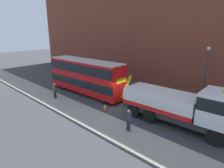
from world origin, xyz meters
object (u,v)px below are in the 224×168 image
at_px(recovery_tow_truck, 182,105).
at_px(double_decker_bus, 86,75).
at_px(traffic_cone_near_bus, 105,107).
at_px(pedestrian_onlooker, 55,91).
at_px(street_lamp, 206,70).
at_px(pedestrian_bystander, 129,120).

xyz_separation_m(recovery_tow_truck, double_decker_bus, (-11.98, -0.02, 0.47)).
bearing_deg(traffic_cone_near_bus, double_decker_bus, 158.67).
distance_m(pedestrian_onlooker, street_lamp, 16.21).
bearing_deg(pedestrian_bystander, pedestrian_onlooker, 47.96).
bearing_deg(traffic_cone_near_bus, pedestrian_onlooker, -165.12).
distance_m(recovery_tow_truck, pedestrian_bystander, 4.44).
xyz_separation_m(pedestrian_onlooker, traffic_cone_near_bus, (6.21, 1.65, -0.64)).
height_order(recovery_tow_truck, pedestrian_onlooker, recovery_tow_truck).
distance_m(pedestrian_onlooker, traffic_cone_near_bus, 6.46).
bearing_deg(recovery_tow_truck, double_decker_bus, 177.79).
relative_size(recovery_tow_truck, double_decker_bus, 0.92).
relative_size(recovery_tow_truck, pedestrian_onlooker, 5.96).
distance_m(recovery_tow_truck, pedestrian_onlooker, 13.29).
xyz_separation_m(pedestrian_bystander, traffic_cone_near_bus, (-4.15, 1.53, -0.64)).
bearing_deg(pedestrian_onlooker, street_lamp, 12.94).
bearing_deg(pedestrian_bystander, recovery_tow_truck, -75.17).
xyz_separation_m(recovery_tow_truck, traffic_cone_near_bus, (-6.49, -2.16, -1.42)).
height_order(double_decker_bus, traffic_cone_near_bus, double_decker_bus).
bearing_deg(recovery_tow_truck, pedestrian_bystander, -124.75).
bearing_deg(recovery_tow_truck, pedestrian_onlooker, -165.61).
height_order(double_decker_bus, pedestrian_onlooker, double_decker_bus).
bearing_deg(double_decker_bus, pedestrian_onlooker, -103.23).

